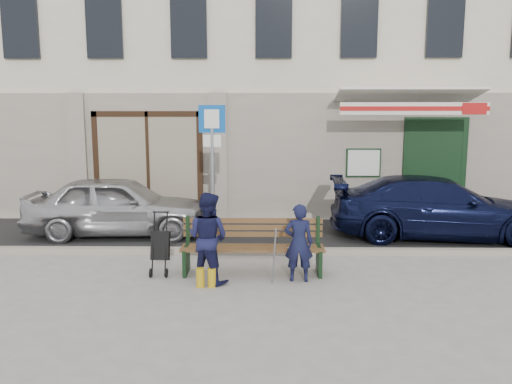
{
  "coord_description": "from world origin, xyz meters",
  "views": [
    {
      "loc": [
        -0.23,
        -7.81,
        2.67
      ],
      "look_at": [
        -0.38,
        1.6,
        1.2
      ],
      "focal_mm": 35.0,
      "sensor_mm": 36.0,
      "label": 1
    }
  ],
  "objects_px": {
    "parking_sign": "(212,153)",
    "woman": "(208,238)",
    "man": "(299,243)",
    "stroller": "(160,247)",
    "car_navy": "(437,207)",
    "bench": "(250,247)",
    "car_silver": "(118,206)"
  },
  "relations": [
    {
      "from": "parking_sign",
      "to": "woman",
      "type": "height_order",
      "value": "parking_sign"
    },
    {
      "from": "parking_sign",
      "to": "woman",
      "type": "relative_size",
      "value": 1.95
    },
    {
      "from": "parking_sign",
      "to": "man",
      "type": "xyz_separation_m",
      "value": [
        1.56,
        -1.9,
        -1.29
      ]
    },
    {
      "from": "parking_sign",
      "to": "stroller",
      "type": "bearing_deg",
      "value": -104.64
    },
    {
      "from": "woman",
      "to": "parking_sign",
      "type": "bearing_deg",
      "value": -59.86
    },
    {
      "from": "car_navy",
      "to": "stroller",
      "type": "bearing_deg",
      "value": 119.81
    },
    {
      "from": "bench",
      "to": "man",
      "type": "xyz_separation_m",
      "value": [
        0.8,
        -0.36,
        0.18
      ]
    },
    {
      "from": "stroller",
      "to": "parking_sign",
      "type": "bearing_deg",
      "value": 65.92
    },
    {
      "from": "bench",
      "to": "man",
      "type": "distance_m",
      "value": 0.89
    },
    {
      "from": "parking_sign",
      "to": "man",
      "type": "bearing_deg",
      "value": -39.97
    },
    {
      "from": "woman",
      "to": "man",
      "type": "bearing_deg",
      "value": -150.39
    },
    {
      "from": "car_navy",
      "to": "parking_sign",
      "type": "height_order",
      "value": "parking_sign"
    },
    {
      "from": "bench",
      "to": "car_silver",
      "type": "bearing_deg",
      "value": 138.35
    },
    {
      "from": "parking_sign",
      "to": "stroller",
      "type": "xyz_separation_m",
      "value": [
        -0.74,
        -1.56,
        -1.46
      ]
    },
    {
      "from": "car_navy",
      "to": "bench",
      "type": "height_order",
      "value": "car_navy"
    },
    {
      "from": "car_navy",
      "to": "woman",
      "type": "bearing_deg",
      "value": 127.37
    },
    {
      "from": "car_silver",
      "to": "car_navy",
      "type": "height_order",
      "value": "car_silver"
    },
    {
      "from": "car_silver",
      "to": "parking_sign",
      "type": "xyz_separation_m",
      "value": [
        2.22,
        -1.12,
        1.25
      ]
    },
    {
      "from": "parking_sign",
      "to": "bench",
      "type": "distance_m",
      "value": 2.26
    },
    {
      "from": "car_silver",
      "to": "woman",
      "type": "distance_m",
      "value": 3.88
    },
    {
      "from": "woman",
      "to": "stroller",
      "type": "height_order",
      "value": "woman"
    },
    {
      "from": "man",
      "to": "car_navy",
      "type": "bearing_deg",
      "value": -135.54
    },
    {
      "from": "car_silver",
      "to": "car_navy",
      "type": "relative_size",
      "value": 0.86
    },
    {
      "from": "man",
      "to": "woman",
      "type": "distance_m",
      "value": 1.45
    },
    {
      "from": "bench",
      "to": "woman",
      "type": "xyz_separation_m",
      "value": [
        -0.65,
        -0.43,
        0.27
      ]
    },
    {
      "from": "woman",
      "to": "stroller",
      "type": "distance_m",
      "value": 0.98
    },
    {
      "from": "car_silver",
      "to": "man",
      "type": "height_order",
      "value": "car_silver"
    },
    {
      "from": "stroller",
      "to": "bench",
      "type": "bearing_deg",
      "value": 2.18
    },
    {
      "from": "parking_sign",
      "to": "bench",
      "type": "relative_size",
      "value": 1.19
    },
    {
      "from": "man",
      "to": "stroller",
      "type": "bearing_deg",
      "value": -6.41
    },
    {
      "from": "car_silver",
      "to": "bench",
      "type": "distance_m",
      "value": 4.01
    },
    {
      "from": "parking_sign",
      "to": "man",
      "type": "relative_size",
      "value": 2.25
    }
  ]
}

